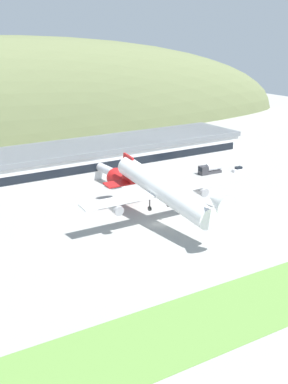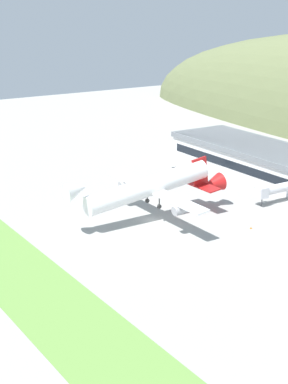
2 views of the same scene
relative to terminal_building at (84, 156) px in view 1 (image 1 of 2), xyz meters
name	(u,v)px [view 1 (image 1 of 2)]	position (x,y,z in m)	size (l,w,h in m)	color
ground_plane	(158,224)	(-6.85, -52.87, -5.09)	(408.39, 408.39, 0.00)	#9E9E99
grass_strip_foreground	(284,292)	(-6.85, -93.63, -5.05)	(367.55, 17.05, 0.08)	#669342
terminal_building	(84,156)	(0.00, 0.00, 0.00)	(115.66, 22.62, 9.00)	silver
jetway_0	(111,172)	(0.02, -17.98, -1.10)	(3.38, 12.95, 5.43)	silver
cargo_airplane	(161,190)	(-6.35, -53.33, 3.76)	(41.23, 46.35, 10.90)	white
service_car_0	(238,169)	(42.55, -27.31, -4.42)	(4.09, 1.99, 1.62)	silver
fuel_truck	(210,169)	(33.17, -24.25, -3.53)	(8.09, 2.86, 3.26)	#333338
traffic_cone_0	(178,193)	(11.73, -35.90, -4.81)	(0.52, 0.52, 0.58)	orange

